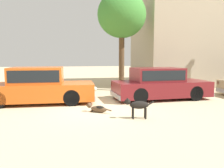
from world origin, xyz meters
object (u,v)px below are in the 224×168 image
stray_dog_spotted (137,105)px  stray_dog_tan (97,108)px  acacia_tree_left (122,15)px  parked_sedan_nearest (38,86)px  parked_sedan_second (159,83)px

stray_dog_spotted → stray_dog_tan: bearing=-34.7°
stray_dog_tan → acacia_tree_left: 6.92m
parked_sedan_nearest → parked_sedan_second: size_ratio=1.04×
parked_sedan_nearest → stray_dog_spotted: (3.44, -3.21, -0.32)m
stray_dog_spotted → parked_sedan_second: bearing=-114.7°
parked_sedan_nearest → stray_dog_tan: size_ratio=5.49×
parked_sedan_second → stray_dog_spotted: 3.80m
parked_sedan_second → stray_dog_spotted: parked_sedan_second is taller
parked_sedan_second → stray_dog_spotted: bearing=-125.8°
stray_dog_spotted → acacia_tree_left: size_ratio=0.18×
parked_sedan_nearest → stray_dog_spotted: parked_sedan_nearest is taller
parked_sedan_nearest → acacia_tree_left: 6.39m
parked_sedan_nearest → acacia_tree_left: size_ratio=0.85×
parked_sedan_nearest → acacia_tree_left: (4.37, 2.96, 3.60)m
stray_dog_spotted → parked_sedan_nearest: bearing=-34.5°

